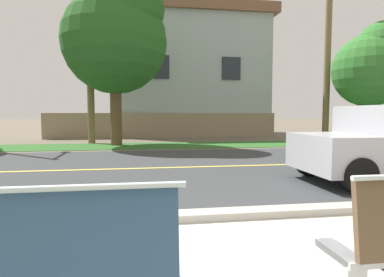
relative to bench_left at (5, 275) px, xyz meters
name	(u,v)px	position (x,y,z in m)	size (l,w,h in m)	color
ground_plane	(166,160)	(1.55, 7.82, -0.47)	(140.00, 140.00, 0.00)	#665B4C
curb_edge	(201,216)	(1.55, 2.17, -0.41)	(44.00, 0.30, 0.11)	#ADA89E
street_asphalt	(171,168)	(1.55, 6.32, -0.46)	(52.00, 8.00, 0.01)	#383A3D
road_centre_line	(171,168)	(1.55, 6.32, -0.46)	(48.00, 0.14, 0.01)	#E0CC4C
far_verge_grass	(158,146)	(1.55, 12.11, -0.46)	(48.00, 2.80, 0.02)	#2D6026
bench_left	(5,275)	(0.00, 0.00, 0.00)	(2.06, 0.48, 1.01)	silver
shade_tree_left	(118,33)	(-0.10, 12.52, 4.28)	(4.43, 4.43, 7.31)	brown
shade_tree_centre	(373,65)	(11.50, 12.01, 3.16)	(3.39, 3.39, 5.59)	brown
palm_tree_tall	(89,7)	(-1.44, 13.79, 5.68)	(2.09, 1.98, 7.65)	brown
garden_wall	(164,125)	(2.12, 16.67, 0.23)	(13.00, 0.36, 1.40)	gray
house_across_street	(188,75)	(3.95, 19.87, 3.48)	(9.89, 6.91, 7.80)	#A3ADB2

